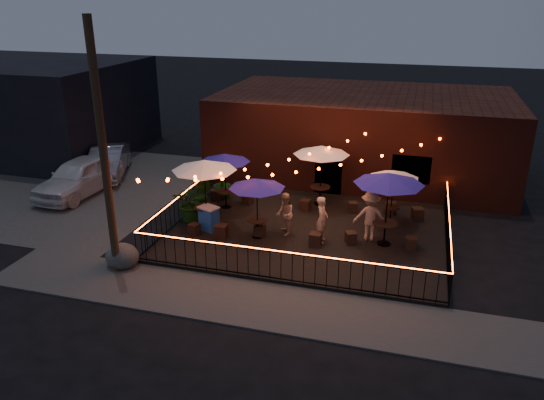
{
  "coord_description": "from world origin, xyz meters",
  "views": [
    {
      "loc": [
        3.72,
        -15.96,
        8.54
      ],
      "look_at": [
        -1.47,
        2.13,
        1.15
      ],
      "focal_mm": 35.0,
      "sensor_mm": 36.0,
      "label": 1
    }
  ],
  "objects_px": {
    "cafe_table_1": "(224,159)",
    "boulder": "(122,256)",
    "cafe_table_0": "(204,166)",
    "cafe_table_2": "(257,184)",
    "cafe_table_4": "(389,179)",
    "utility_pole": "(104,154)",
    "cooler": "(209,218)",
    "cafe_table_5": "(394,175)",
    "cafe_table_3": "(322,151)"
  },
  "relations": [
    {
      "from": "cafe_table_4",
      "to": "boulder",
      "type": "bearing_deg",
      "value": -155.08
    },
    {
      "from": "cafe_table_1",
      "to": "cooler",
      "type": "bearing_deg",
      "value": -85.12
    },
    {
      "from": "cafe_table_2",
      "to": "cooler",
      "type": "xyz_separation_m",
      "value": [
        -1.94,
        0.1,
        -1.58
      ]
    },
    {
      "from": "cafe_table_3",
      "to": "cafe_table_5",
      "type": "height_order",
      "value": "cafe_table_3"
    },
    {
      "from": "cafe_table_1",
      "to": "cafe_table_3",
      "type": "xyz_separation_m",
      "value": [
        3.71,
        1.4,
        0.22
      ]
    },
    {
      "from": "cafe_table_1",
      "to": "cooler",
      "type": "xyz_separation_m",
      "value": [
        0.2,
        -2.32,
        -1.64
      ]
    },
    {
      "from": "cafe_table_2",
      "to": "cafe_table_3",
      "type": "height_order",
      "value": "cafe_table_3"
    },
    {
      "from": "cafe_table_0",
      "to": "cafe_table_1",
      "type": "height_order",
      "value": "cafe_table_0"
    },
    {
      "from": "cooler",
      "to": "cafe_table_2",
      "type": "bearing_deg",
      "value": 18.7
    },
    {
      "from": "cafe_table_1",
      "to": "boulder",
      "type": "relative_size",
      "value": 2.62
    },
    {
      "from": "cafe_table_1",
      "to": "cafe_table_3",
      "type": "distance_m",
      "value": 3.97
    },
    {
      "from": "cafe_table_4",
      "to": "cooler",
      "type": "xyz_separation_m",
      "value": [
        -6.46,
        -0.58,
        -1.97
      ]
    },
    {
      "from": "utility_pole",
      "to": "cafe_table_0",
      "type": "distance_m",
      "value": 4.35
    },
    {
      "from": "cafe_table_4",
      "to": "utility_pole",
      "type": "bearing_deg",
      "value": -153.44
    },
    {
      "from": "cafe_table_0",
      "to": "cafe_table_4",
      "type": "xyz_separation_m",
      "value": [
        6.66,
        0.34,
        0.01
      ]
    },
    {
      "from": "cafe_table_2",
      "to": "cafe_table_5",
      "type": "relative_size",
      "value": 1.04
    },
    {
      "from": "cafe_table_5",
      "to": "cooler",
      "type": "height_order",
      "value": "cafe_table_5"
    },
    {
      "from": "cafe_table_1",
      "to": "cafe_table_4",
      "type": "relative_size",
      "value": 0.99
    },
    {
      "from": "utility_pole",
      "to": "cafe_table_3",
      "type": "relative_size",
      "value": 2.96
    },
    {
      "from": "cafe_table_0",
      "to": "cafe_table_5",
      "type": "height_order",
      "value": "cafe_table_0"
    },
    {
      "from": "cafe_table_5",
      "to": "boulder",
      "type": "bearing_deg",
      "value": -144.88
    },
    {
      "from": "cafe_table_1",
      "to": "cafe_table_2",
      "type": "relative_size",
      "value": 1.0
    },
    {
      "from": "cafe_table_3",
      "to": "cafe_table_5",
      "type": "bearing_deg",
      "value": -20.48
    },
    {
      "from": "cafe_table_1",
      "to": "cafe_table_4",
      "type": "bearing_deg",
      "value": -14.61
    },
    {
      "from": "cafe_table_4",
      "to": "boulder",
      "type": "distance_m",
      "value": 9.33
    },
    {
      "from": "boulder",
      "to": "cafe_table_1",
      "type": "bearing_deg",
      "value": 74.22
    },
    {
      "from": "cafe_table_4",
      "to": "cafe_table_5",
      "type": "relative_size",
      "value": 1.06
    },
    {
      "from": "utility_pole",
      "to": "cafe_table_1",
      "type": "height_order",
      "value": "utility_pole"
    },
    {
      "from": "cafe_table_5",
      "to": "boulder",
      "type": "distance_m",
      "value": 10.28
    },
    {
      "from": "cafe_table_3",
      "to": "cooler",
      "type": "height_order",
      "value": "cafe_table_3"
    },
    {
      "from": "cafe_table_0",
      "to": "boulder",
      "type": "distance_m",
      "value": 4.41
    },
    {
      "from": "cooler",
      "to": "cafe_table_1",
      "type": "bearing_deg",
      "value": 116.61
    },
    {
      "from": "cafe_table_5",
      "to": "cafe_table_1",
      "type": "bearing_deg",
      "value": -177.66
    },
    {
      "from": "cafe_table_1",
      "to": "boulder",
      "type": "xyz_separation_m",
      "value": [
        -1.57,
        -5.56,
        -1.88
      ]
    },
    {
      "from": "utility_pole",
      "to": "cafe_table_5",
      "type": "xyz_separation_m",
      "value": [
        8.32,
        6.14,
        -1.9
      ]
    },
    {
      "from": "cafe_table_2",
      "to": "utility_pole",
      "type": "bearing_deg",
      "value": -137.36
    },
    {
      "from": "cafe_table_1",
      "to": "cooler",
      "type": "relative_size",
      "value": 2.81
    },
    {
      "from": "cafe_table_4",
      "to": "cooler",
      "type": "relative_size",
      "value": 2.85
    },
    {
      "from": "utility_pole",
      "to": "boulder",
      "type": "xyz_separation_m",
      "value": [
        0.03,
        0.31,
        -3.61
      ]
    },
    {
      "from": "cafe_table_1",
      "to": "cooler",
      "type": "height_order",
      "value": "cafe_table_1"
    },
    {
      "from": "cafe_table_5",
      "to": "cafe_table_2",
      "type": "bearing_deg",
      "value": -149.55
    },
    {
      "from": "utility_pole",
      "to": "boulder",
      "type": "relative_size",
      "value": 7.92
    },
    {
      "from": "cafe_table_2",
      "to": "cafe_table_3",
      "type": "xyz_separation_m",
      "value": [
        1.57,
        3.82,
        0.29
      ]
    },
    {
      "from": "utility_pole",
      "to": "cafe_table_2",
      "type": "bearing_deg",
      "value": 42.64
    },
    {
      "from": "cafe_table_5",
      "to": "boulder",
      "type": "height_order",
      "value": "cafe_table_5"
    },
    {
      "from": "cafe_table_5",
      "to": "cooler",
      "type": "xyz_separation_m",
      "value": [
        -6.52,
        -2.59,
        -1.47
      ]
    },
    {
      "from": "cafe_table_3",
      "to": "cooler",
      "type": "bearing_deg",
      "value": -133.38
    },
    {
      "from": "cafe_table_2",
      "to": "cafe_table_0",
      "type": "bearing_deg",
      "value": 170.79
    },
    {
      "from": "utility_pole",
      "to": "cafe_table_4",
      "type": "height_order",
      "value": "utility_pole"
    },
    {
      "from": "utility_pole",
      "to": "cafe_table_0",
      "type": "bearing_deg",
      "value": 67.12
    }
  ]
}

